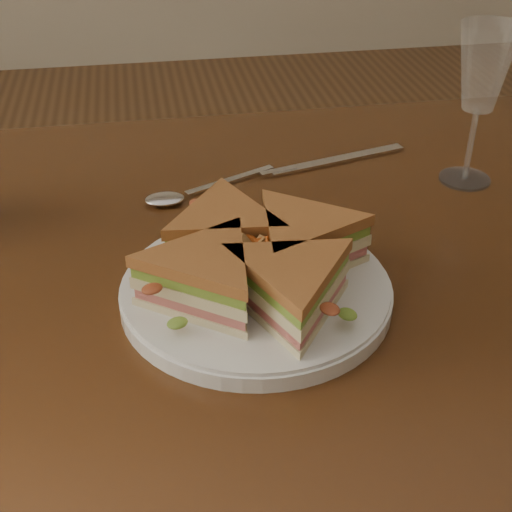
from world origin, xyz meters
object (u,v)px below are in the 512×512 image
at_px(spoon, 181,195).
at_px(wine_glass, 484,72).
at_px(sandwich_wedges, 256,260).
at_px(knife, 329,162).
at_px(table, 272,326).
at_px(plate, 256,292).

xyz_separation_m(spoon, wine_glass, (0.36, -0.01, 0.14)).
height_order(sandwich_wedges, wine_glass, wine_glass).
bearing_deg(knife, table, -134.05).
height_order(table, plate, plate).
bearing_deg(knife, plate, -132.48).
distance_m(plate, spoon, 0.23).
height_order(table, spoon, spoon).
relative_size(plate, knife, 1.26).
xyz_separation_m(table, sandwich_wedges, (-0.03, -0.07, 0.14)).
relative_size(knife, wine_glass, 1.06).
bearing_deg(sandwich_wedges, spoon, 104.09).
distance_m(table, sandwich_wedges, 0.17).
bearing_deg(wine_glass, spoon, 177.64).
relative_size(table, plate, 4.53).
relative_size(table, sandwich_wedges, 4.22).
height_order(knife, wine_glass, wine_glass).
height_order(sandwich_wedges, knife, sandwich_wedges).
bearing_deg(spoon, table, -84.05).
bearing_deg(wine_glass, knife, 154.28).
xyz_separation_m(table, spoon, (-0.09, 0.14, 0.10)).
height_order(spoon, wine_glass, wine_glass).
bearing_deg(wine_glass, plate, -146.45).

